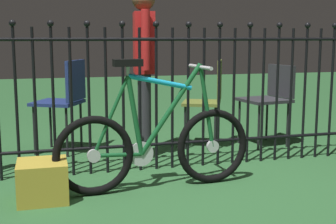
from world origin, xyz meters
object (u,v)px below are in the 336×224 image
chair_charcoal (270,95)px  chair_olive (210,95)px  bicycle (155,145)px  chair_navy (65,96)px  person_visitor (144,58)px  display_crate (43,181)px

chair_charcoal → chair_olive: chair_olive is taller
bicycle → chair_charcoal: bearing=36.6°
chair_navy → person_visitor: 0.85m
chair_olive → chair_navy: size_ratio=0.99×
chair_charcoal → person_visitor: bearing=-174.5°
person_visitor → display_crate: size_ratio=4.66×
bicycle → chair_navy: bearing=113.7°
bicycle → display_crate: size_ratio=4.44×
bicycle → display_crate: 0.82m
chair_charcoal → chair_navy: 2.05m
chair_charcoal → display_crate: bearing=-153.4°
display_crate → bicycle: bearing=2.9°
chair_olive → display_crate: (-1.64, -1.20, -0.39)m
chair_olive → person_visitor: 0.83m
chair_olive → person_visitor: (-0.71, -0.19, 0.39)m
chair_olive → display_crate: 2.07m
chair_navy → chair_charcoal: bearing=-5.5°
chair_charcoal → chair_navy: bearing=174.5°
bicycle → display_crate: (-0.80, -0.04, -0.19)m
chair_navy → display_crate: (-0.23, -1.33, -0.41)m
person_visitor → bicycle: bearing=-97.7°
person_visitor → chair_charcoal: bearing=5.5°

